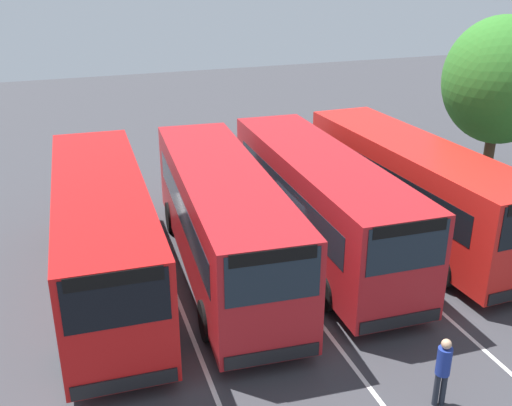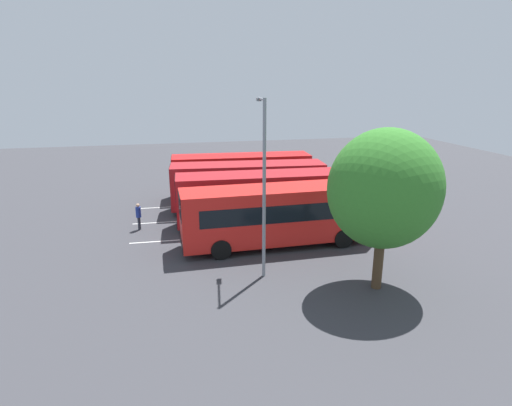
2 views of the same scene
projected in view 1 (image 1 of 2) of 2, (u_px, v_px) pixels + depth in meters
name	position (u px, v px, depth m)	size (l,w,h in m)	color
ground_plane	(277.00, 267.00, 19.16)	(73.20, 73.20, 0.00)	#38383D
bus_far_left	(103.00, 231.00, 17.24)	(10.98, 3.11, 3.40)	red
bus_center_left	(222.00, 217.00, 18.19)	(11.03, 3.46, 3.40)	#AD191E
bus_center_right	(319.00, 200.00, 19.48)	(10.97, 3.06, 3.40)	#AD191E
bus_far_right	(413.00, 186.00, 20.69)	(10.89, 2.78, 3.40)	red
pedestrian	(443.00, 367.00, 12.85)	(0.39, 0.39, 1.72)	#232833
depot_tree	(500.00, 81.00, 24.16)	(4.94, 4.45, 7.23)	#4C3823
lane_stripe_outer_left	(172.00, 285.00, 18.05)	(15.37, 0.12, 0.01)	silver
lane_stripe_inner_left	(277.00, 266.00, 19.16)	(15.37, 0.12, 0.01)	silver
lane_stripe_inner_right	(371.00, 250.00, 20.27)	(15.37, 0.12, 0.01)	silver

